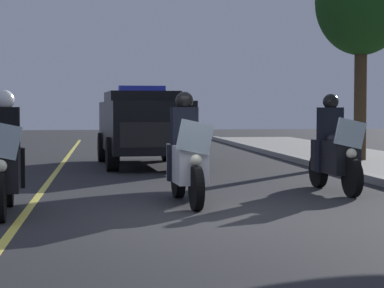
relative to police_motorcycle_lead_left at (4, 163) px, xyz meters
The scene contains 7 objects.
ground_plane 2.96m from the police_motorcycle_lead_left, 72.91° to the left, with size 80.00×80.00×0.00m, color #28282B.
lane_stripe_center 1.13m from the police_motorcycle_lead_left, 18.23° to the left, with size 48.00×0.12×0.01m, color #E0D14C.
police_motorcycle_lead_left is the anchor object (origin of this frame).
police_motorcycle_lead_right 2.71m from the police_motorcycle_lead_left, 104.78° to the left, with size 2.14×0.61×1.72m.
police_motorcycle_trailing 5.69m from the police_motorcycle_lead_left, 109.31° to the left, with size 2.14×0.61×1.72m.
police_suv 8.40m from the police_motorcycle_lead_left, 163.66° to the left, with size 5.02×2.34×2.05m.
tree_far_back 11.90m from the police_motorcycle_lead_left, 134.27° to the left, with size 2.43×2.43×5.61m.
Camera 1 is at (9.03, -1.39, 1.45)m, focal length 65.31 mm.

